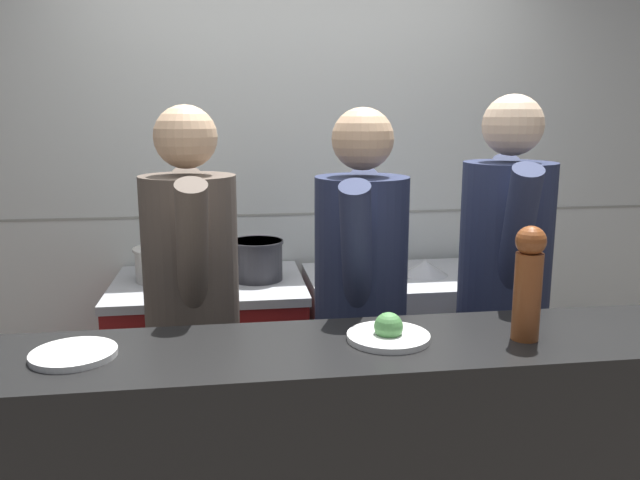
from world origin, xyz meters
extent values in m
cube|color=silver|center=(0.00, 1.47, 1.30)|extent=(8.00, 0.06, 2.60)
cube|color=gray|center=(0.00, 1.44, 1.15)|extent=(8.00, 0.00, 0.01)
cube|color=maroon|center=(-0.47, 1.07, 0.43)|extent=(0.89, 0.70, 0.85)
cube|color=#B7BABF|center=(-0.47, 1.07, 0.87)|extent=(0.91, 0.71, 0.04)
cube|color=#B7BABF|center=(-0.47, 0.74, 0.49)|extent=(0.80, 0.03, 0.10)
cube|color=#B7BABF|center=(0.54, 1.07, 0.44)|extent=(1.04, 0.65, 0.89)
cube|color=black|center=(0.54, 0.77, 0.05)|extent=(1.02, 0.04, 0.10)
cylinder|color=beige|center=(-0.68, 1.13, 0.97)|extent=(0.27, 0.27, 0.16)
cylinder|color=beige|center=(-0.68, 1.13, 1.05)|extent=(0.28, 0.28, 0.01)
cylinder|color=#2D2D33|center=(-0.23, 1.06, 0.99)|extent=(0.24, 0.24, 0.19)
cylinder|color=#2D2D33|center=(-0.23, 1.06, 1.08)|extent=(0.26, 0.26, 0.01)
cone|color=#B7BABF|center=(0.61, 1.06, 0.92)|extent=(0.23, 0.23, 0.07)
cube|color=#B7BABF|center=(0.38, 0.94, 0.89)|extent=(0.25, 0.18, 0.01)
cube|color=black|center=(0.21, 0.84, 0.90)|extent=(0.11, 0.08, 0.02)
cylinder|color=white|center=(-0.78, -0.20, 1.04)|extent=(0.23, 0.23, 0.02)
cylinder|color=white|center=(0.09, -0.19, 1.04)|extent=(0.24, 0.24, 0.02)
sphere|color=#4C8C47|center=(0.09, -0.19, 1.07)|extent=(0.08, 0.08, 0.08)
cylinder|color=brown|center=(0.49, -0.24, 1.16)|extent=(0.08, 0.08, 0.26)
sphere|color=brown|center=(0.49, -0.24, 1.33)|extent=(0.09, 0.09, 0.09)
cube|color=black|center=(-0.50, 0.41, 0.40)|extent=(0.31, 0.22, 0.80)
cylinder|color=brown|center=(-0.50, 0.41, 1.13)|extent=(0.38, 0.38, 0.66)
sphere|color=#D8AD84|center=(-0.50, 0.41, 1.60)|extent=(0.23, 0.23, 0.23)
cylinder|color=brown|center=(-0.52, 0.62, 1.21)|extent=(0.14, 0.34, 0.55)
cylinder|color=brown|center=(-0.48, 0.21, 1.21)|extent=(0.14, 0.34, 0.55)
cube|color=black|center=(0.12, 0.35, 0.40)|extent=(0.34, 0.27, 0.80)
cylinder|color=#262D4C|center=(0.12, 0.35, 1.13)|extent=(0.43, 0.43, 0.66)
sphere|color=#D8AD84|center=(0.12, 0.35, 1.59)|extent=(0.23, 0.23, 0.23)
cylinder|color=#262D4C|center=(0.18, 0.54, 1.21)|extent=(0.19, 0.35, 0.55)
cylinder|color=#262D4C|center=(0.07, 0.15, 1.21)|extent=(0.19, 0.35, 0.55)
cube|color=black|center=(0.71, 0.39, 0.41)|extent=(0.34, 0.27, 0.82)
cylinder|color=#262D4C|center=(0.71, 0.39, 1.16)|extent=(0.44, 0.44, 0.68)
sphere|color=beige|center=(0.71, 0.39, 1.64)|extent=(0.23, 0.23, 0.23)
cylinder|color=#262D4C|center=(0.77, 0.60, 1.24)|extent=(0.19, 0.36, 0.57)
cylinder|color=#262D4C|center=(0.66, 0.19, 1.24)|extent=(0.19, 0.36, 0.57)
camera|label=1|loc=(-0.36, -1.87, 1.68)|focal=35.00mm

